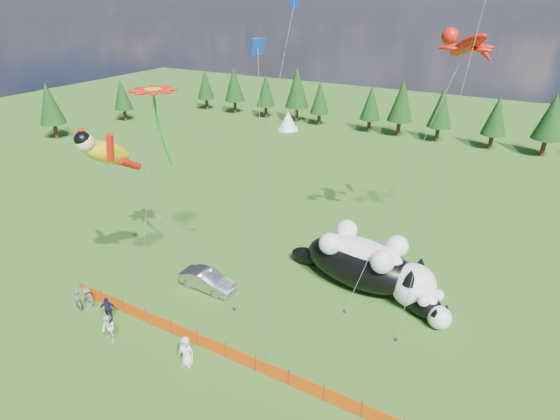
% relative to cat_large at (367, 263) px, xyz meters
% --- Properties ---
extents(ground, '(160.00, 160.00, 0.00)m').
position_rel_cat_large_xyz_m(ground, '(-5.57, -7.38, -1.88)').
color(ground, '#123C0B').
rests_on(ground, ground).
extents(safety_fence, '(22.06, 0.06, 1.10)m').
position_rel_cat_large_xyz_m(safety_fence, '(-5.57, -10.38, -1.38)').
color(safety_fence, '#262626').
rests_on(safety_fence, ground).
extents(tree_line, '(90.00, 4.00, 8.00)m').
position_rel_cat_large_xyz_m(tree_line, '(-5.57, 37.62, 2.12)').
color(tree_line, black).
rests_on(tree_line, ground).
extents(festival_tents, '(50.00, 3.20, 2.80)m').
position_rel_cat_large_xyz_m(festival_tents, '(5.43, 32.62, -0.48)').
color(festival_tents, white).
rests_on(festival_tents, ground).
extents(cat_large, '(10.97, 4.84, 3.97)m').
position_rel_cat_large_xyz_m(cat_large, '(0.00, 0.00, 0.00)').
color(cat_large, black).
rests_on(cat_large, ground).
extents(cat_small, '(4.80, 3.89, 1.97)m').
position_rel_cat_large_xyz_m(cat_small, '(4.01, -0.96, -0.95)').
color(cat_small, black).
rests_on(cat_small, ground).
extents(car, '(4.08, 1.45, 1.34)m').
position_rel_cat_large_xyz_m(car, '(-9.51, -5.63, -1.21)').
color(car, '#AFAEB3').
rests_on(car, ground).
extents(spectator_a, '(0.65, 0.48, 1.64)m').
position_rel_cat_large_xyz_m(spectator_a, '(-15.16, -11.68, -1.07)').
color(spectator_a, '#515256').
rests_on(spectator_a, ground).
extents(spectator_b, '(0.94, 0.66, 1.78)m').
position_rel_cat_large_xyz_m(spectator_b, '(-11.36, -12.57, -1.00)').
color(spectator_b, white).
rests_on(spectator_b, ground).
extents(spectator_c, '(1.11, 0.98, 1.70)m').
position_rel_cat_large_xyz_m(spectator_c, '(-12.89, -11.30, -1.03)').
color(spectator_c, '#15183B').
rests_on(spectator_c, ground).
extents(spectator_d, '(1.06, 0.61, 1.59)m').
position_rel_cat_large_xyz_m(spectator_d, '(-14.97, -11.09, -1.09)').
color(spectator_d, '#515256').
rests_on(spectator_d, ground).
extents(spectator_e, '(1.04, 0.79, 1.90)m').
position_rel_cat_large_xyz_m(spectator_e, '(-6.15, -11.82, -0.93)').
color(spectator_e, white).
rests_on(spectator_e, ground).
extents(superhero_kite, '(5.80, 7.11, 12.95)m').
position_rel_cat_large_xyz_m(superhero_kite, '(-13.17, -8.99, 8.45)').
color(superhero_kite, yellow).
rests_on(superhero_kite, ground).
extents(gecko_kite, '(6.56, 12.54, 18.20)m').
position_rel_cat_large_xyz_m(gecko_kite, '(3.28, 5.46, 13.78)').
color(gecko_kite, red).
rests_on(gecko_kite, ground).
extents(flower_kite, '(3.58, 5.45, 13.86)m').
position_rel_cat_large_xyz_m(flower_kite, '(-11.73, -6.25, 11.48)').
color(flower_kite, red).
rests_on(flower_kite, ground).
extents(diamond_kite_a, '(1.35, 6.94, 19.31)m').
position_rel_cat_large_xyz_m(diamond_kite_a, '(-5.80, -0.54, 15.29)').
color(diamond_kite_a, blue).
rests_on(diamond_kite_a, ground).
extents(diamond_kite_c, '(1.85, 2.60, 17.19)m').
position_rel_cat_large_xyz_m(diamond_kite_c, '(-3.56, -7.88, 13.80)').
color(diamond_kite_c, blue).
rests_on(diamond_kite_c, ground).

